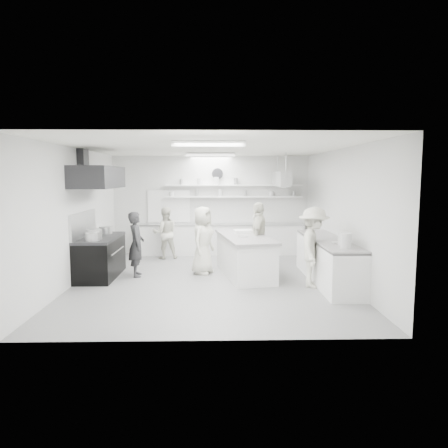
{
  "coord_description": "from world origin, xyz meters",
  "views": [
    {
      "loc": [
        0.1,
        -9.24,
        2.37
      ],
      "look_at": [
        0.33,
        0.6,
        1.23
      ],
      "focal_mm": 33.01,
      "sensor_mm": 36.0,
      "label": 1
    }
  ],
  "objects_px": {
    "back_counter": "(221,239)",
    "stove": "(100,258)",
    "cook_stove": "(136,244)",
    "prep_island": "(244,256)",
    "right_counter": "(328,261)",
    "cook_back": "(165,233)"
  },
  "relations": [
    {
      "from": "cook_back",
      "to": "back_counter",
      "type": "bearing_deg",
      "value": -171.33
    },
    {
      "from": "cook_stove",
      "to": "prep_island",
      "type": "bearing_deg",
      "value": -99.51
    },
    {
      "from": "back_counter",
      "to": "cook_stove",
      "type": "relative_size",
      "value": 3.25
    },
    {
      "from": "cook_stove",
      "to": "cook_back",
      "type": "bearing_deg",
      "value": -22.77
    },
    {
      "from": "back_counter",
      "to": "right_counter",
      "type": "relative_size",
      "value": 1.52
    },
    {
      "from": "right_counter",
      "to": "cook_back",
      "type": "height_order",
      "value": "cook_back"
    },
    {
      "from": "stove",
      "to": "back_counter",
      "type": "distance_m",
      "value": 4.03
    },
    {
      "from": "stove",
      "to": "prep_island",
      "type": "bearing_deg",
      "value": 1.95
    },
    {
      "from": "stove",
      "to": "cook_stove",
      "type": "distance_m",
      "value": 0.91
    },
    {
      "from": "back_counter",
      "to": "cook_stove",
      "type": "bearing_deg",
      "value": -126.62
    },
    {
      "from": "right_counter",
      "to": "prep_island",
      "type": "distance_m",
      "value": 1.96
    },
    {
      "from": "stove",
      "to": "prep_island",
      "type": "xyz_separation_m",
      "value": [
        3.43,
        0.12,
        0.0
      ]
    },
    {
      "from": "cook_stove",
      "to": "back_counter",
      "type": "bearing_deg",
      "value": -47.87
    },
    {
      "from": "back_counter",
      "to": "cook_back",
      "type": "xyz_separation_m",
      "value": [
        -1.62,
        -0.65,
        0.28
      ]
    },
    {
      "from": "stove",
      "to": "back_counter",
      "type": "height_order",
      "value": "back_counter"
    },
    {
      "from": "right_counter",
      "to": "cook_stove",
      "type": "height_order",
      "value": "cook_stove"
    },
    {
      "from": "cook_stove",
      "to": "cook_back",
      "type": "relative_size",
      "value": 1.03
    },
    {
      "from": "right_counter",
      "to": "cook_back",
      "type": "distance_m",
      "value": 4.84
    },
    {
      "from": "prep_island",
      "to": "cook_back",
      "type": "distance_m",
      "value": 2.97
    },
    {
      "from": "back_counter",
      "to": "stove",
      "type": "bearing_deg",
      "value": -136.01
    },
    {
      "from": "back_counter",
      "to": "cook_stove",
      "type": "height_order",
      "value": "cook_stove"
    },
    {
      "from": "right_counter",
      "to": "stove",
      "type": "bearing_deg",
      "value": 173.48
    }
  ]
}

